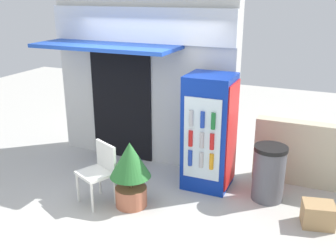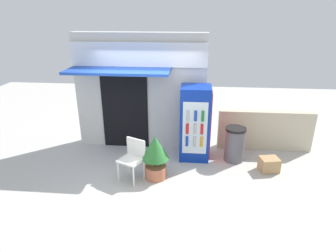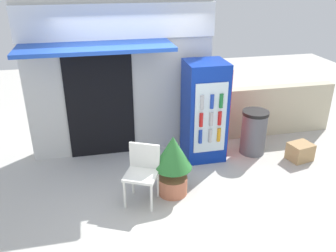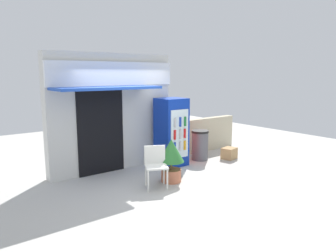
% 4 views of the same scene
% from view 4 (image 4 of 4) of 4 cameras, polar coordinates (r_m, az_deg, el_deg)
% --- Properties ---
extents(ground, '(16.00, 16.00, 0.00)m').
position_cam_4_polar(ground, '(7.07, -2.25, -10.30)').
color(ground, beige).
extents(storefront_building, '(3.26, 1.20, 2.87)m').
position_cam_4_polar(storefront_building, '(7.88, -10.13, 2.79)').
color(storefront_building, silver).
rests_on(storefront_building, ground).
extents(drink_cooler, '(0.71, 0.72, 1.76)m').
position_cam_4_polar(drink_cooler, '(8.23, 0.68, -1.08)').
color(drink_cooler, '#0C2D9E').
rests_on(drink_cooler, ground).
extents(plastic_chair, '(0.59, 0.58, 0.87)m').
position_cam_4_polar(plastic_chair, '(6.72, -2.25, -6.69)').
color(plastic_chair, white).
rests_on(plastic_chair, ground).
extents(potted_plant_near_shop, '(0.58, 0.58, 0.97)m').
position_cam_4_polar(potted_plant_near_shop, '(7.02, 0.59, -5.58)').
color(potted_plant_near_shop, '#BC6B4C').
rests_on(potted_plant_near_shop, ground).
extents(trash_bin, '(0.48, 0.48, 0.83)m').
position_cam_4_polar(trash_bin, '(8.86, 5.79, -3.43)').
color(trash_bin, '#595960').
rests_on(trash_bin, ground).
extents(stone_boundary_wall, '(2.34, 0.23, 1.02)m').
position_cam_4_polar(stone_boundary_wall, '(9.90, 6.51, -1.52)').
color(stone_boundary_wall, beige).
rests_on(stone_boundary_wall, ground).
extents(cardboard_box, '(0.46, 0.41, 0.31)m').
position_cam_4_polar(cardboard_box, '(9.13, 10.99, -4.85)').
color(cardboard_box, tan).
rests_on(cardboard_box, ground).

